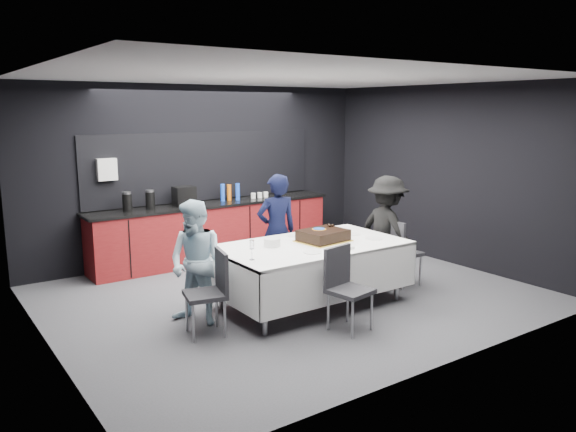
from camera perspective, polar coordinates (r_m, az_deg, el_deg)
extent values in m
plane|color=#48484E|center=(7.47, 0.44, -8.06)|extent=(6.00, 6.00, 0.00)
cube|color=white|center=(7.08, 0.48, 13.93)|extent=(6.00, 5.00, 0.04)
cube|color=black|center=(9.28, -8.52, 4.41)|extent=(6.00, 0.04, 2.80)
cube|color=black|center=(5.33, 16.19, -0.61)|extent=(6.00, 0.04, 2.80)
cube|color=black|center=(5.96, -23.82, 0.07)|extent=(0.04, 5.00, 2.80)
cube|color=black|center=(9.19, 15.95, 4.05)|extent=(0.04, 5.00, 2.80)
cube|color=maroon|center=(9.17, -7.52, -1.66)|extent=(4.00, 0.60, 0.90)
cube|color=black|center=(9.08, -7.59, 1.23)|extent=(4.10, 0.64, 0.04)
cube|color=black|center=(9.25, -8.48, 5.01)|extent=(4.00, 0.03, 1.10)
cube|color=white|center=(8.61, -17.94, 4.52)|extent=(0.28, 0.12, 0.32)
cylinder|color=black|center=(8.51, -16.02, 1.30)|extent=(0.14, 0.14, 0.26)
cylinder|color=black|center=(8.63, -13.82, 1.53)|extent=(0.14, 0.14, 0.26)
cube|color=black|center=(8.84, -10.50, 2.00)|extent=(0.32, 0.24, 0.30)
cylinder|color=blue|center=(9.19, -6.65, 2.38)|extent=(0.07, 0.07, 0.28)
cylinder|color=orange|center=(9.25, -6.00, 2.39)|extent=(0.07, 0.07, 0.26)
cylinder|color=blue|center=(9.24, -5.14, 2.46)|extent=(0.07, 0.07, 0.28)
cylinder|color=white|center=(9.43, -3.55, 2.07)|extent=(0.08, 0.08, 0.09)
cylinder|color=white|center=(9.50, -2.88, 2.13)|extent=(0.08, 0.08, 0.09)
cylinder|color=white|center=(9.56, -2.27, 2.20)|extent=(0.08, 0.08, 0.09)
cylinder|color=#99999E|center=(8.49, -16.07, 2.26)|extent=(0.12, 0.12, 0.03)
cylinder|color=#99999E|center=(8.61, -13.87, 2.48)|extent=(0.12, 0.12, 0.03)
cylinder|color=#99999E|center=(6.11, -2.37, -8.70)|extent=(0.06, 0.06, 0.75)
cylinder|color=#99999E|center=(6.94, -6.84, -6.38)|extent=(0.06, 0.06, 0.75)
cylinder|color=#99999E|center=(7.33, 11.00, -5.56)|extent=(0.06, 0.06, 0.75)
cylinder|color=#99999E|center=(8.03, 5.88, -3.97)|extent=(0.06, 0.06, 0.75)
cube|color=white|center=(6.94, 2.36, -2.99)|extent=(2.32, 1.32, 0.04)
cube|color=white|center=(6.53, 5.81, -6.35)|extent=(2.32, 0.02, 0.55)
cube|color=white|center=(7.52, -0.65, -3.98)|extent=(2.32, 0.02, 0.55)
cube|color=white|center=(6.41, -5.94, -6.68)|extent=(0.02, 1.32, 0.55)
cube|color=white|center=(7.74, 9.16, -3.70)|extent=(0.02, 1.32, 0.55)
cube|color=yellow|center=(7.07, 3.58, -2.54)|extent=(0.65, 0.55, 0.01)
cube|color=black|center=(7.05, 3.59, -2.00)|extent=(0.60, 0.50, 0.12)
cube|color=black|center=(7.04, 3.60, -1.47)|extent=(0.60, 0.50, 0.01)
cylinder|color=orange|center=(7.07, 3.17, -1.34)|extent=(0.18, 0.18, 0.00)
cylinder|color=#174CAF|center=(7.07, 3.17, -1.31)|extent=(0.15, 0.15, 0.01)
sphere|color=black|center=(7.23, 4.13, -0.95)|extent=(0.04, 0.04, 0.04)
sphere|color=black|center=(7.21, 4.45, -0.98)|extent=(0.04, 0.04, 0.04)
sphere|color=black|center=(7.19, 4.20, -1.02)|extent=(0.04, 0.04, 0.04)
cylinder|color=white|center=(6.79, -1.63, -2.69)|extent=(0.20, 0.20, 0.10)
cylinder|color=white|center=(6.51, 2.47, -3.70)|extent=(0.20, 0.20, 0.01)
cylinder|color=white|center=(7.49, 6.62, -1.84)|extent=(0.20, 0.20, 0.01)
cylinder|color=white|center=(7.28, 8.71, -2.27)|extent=(0.22, 0.22, 0.01)
cylinder|color=white|center=(7.34, 0.74, -2.04)|extent=(0.19, 0.19, 0.01)
cube|color=white|center=(6.70, 5.99, -3.25)|extent=(0.18, 0.12, 0.03)
cylinder|color=white|center=(6.22, -3.68, -4.44)|extent=(0.06, 0.06, 0.00)
cylinder|color=white|center=(6.20, -3.69, -3.89)|extent=(0.01, 0.01, 0.12)
cylinder|color=white|center=(6.17, -3.70, -2.90)|extent=(0.05, 0.05, 0.10)
cube|color=#2A292E|center=(6.15, -8.43, -7.94)|extent=(0.50, 0.50, 0.05)
cube|color=#2A292E|center=(6.12, -6.76, -5.54)|extent=(0.13, 0.42, 0.45)
cylinder|color=#99999E|center=(6.35, -10.25, -9.58)|extent=(0.03, 0.03, 0.44)
cylinder|color=#99999E|center=(6.04, -9.58, -10.65)|extent=(0.03, 0.03, 0.44)
cylinder|color=#99999E|center=(6.42, -7.24, -9.26)|extent=(0.03, 0.03, 0.44)
cylinder|color=#99999E|center=(6.11, -6.42, -10.30)|extent=(0.03, 0.03, 0.44)
cube|color=#2A292E|center=(7.96, 11.62, -3.71)|extent=(0.44, 0.44, 0.05)
cube|color=#2A292E|center=(7.77, 10.67, -2.13)|extent=(0.06, 0.42, 0.45)
cylinder|color=#99999E|center=(8.02, 13.28, -5.37)|extent=(0.03, 0.03, 0.44)
cylinder|color=#99999E|center=(8.25, 11.59, -4.85)|extent=(0.03, 0.03, 0.44)
cylinder|color=#99999E|center=(7.79, 11.51, -5.79)|extent=(0.03, 0.03, 0.44)
cylinder|color=#99999E|center=(8.02, 9.83, -5.23)|extent=(0.03, 0.03, 0.44)
cube|color=#2A292E|center=(6.25, 6.34, -7.60)|extent=(0.49, 0.49, 0.05)
cube|color=#2A292E|center=(6.29, 5.02, -5.07)|extent=(0.42, 0.12, 0.45)
cylinder|color=#99999E|center=(6.10, 6.55, -10.36)|extent=(0.03, 0.03, 0.44)
cylinder|color=#99999E|center=(6.35, 8.48, -9.53)|extent=(0.03, 0.03, 0.44)
cylinder|color=#99999E|center=(6.30, 4.09, -9.61)|extent=(0.03, 0.03, 0.44)
cylinder|color=#99999E|center=(6.55, 6.05, -8.85)|extent=(0.03, 0.03, 0.44)
imported|color=black|center=(7.65, -1.16, -1.53)|extent=(0.63, 0.47, 1.56)
imported|color=silver|center=(6.41, -9.23, -4.73)|extent=(0.82, 0.87, 1.43)
imported|color=black|center=(7.93, 10.04, -1.42)|extent=(0.56, 0.98, 1.51)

